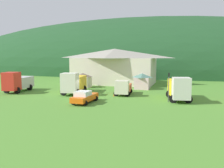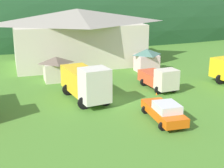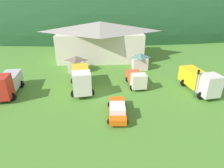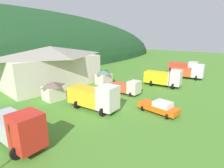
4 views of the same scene
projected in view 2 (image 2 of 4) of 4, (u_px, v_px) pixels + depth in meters
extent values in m
plane|color=#4C842D|center=(115.00, 102.00, 29.68)|extent=(200.00, 200.00, 0.00)
ellipsoid|color=#1E4723|center=(45.00, 31.00, 81.22)|extent=(171.14, 60.00, 39.14)
cube|color=beige|center=(78.00, 44.00, 44.27)|extent=(17.08, 9.79, 5.65)
pyramid|color=gray|center=(77.00, 16.00, 43.18)|extent=(18.45, 10.57, 1.98)
cube|color=beige|center=(57.00, 72.00, 36.35)|extent=(2.81, 2.53, 2.08)
pyramid|color=#6B5B4C|center=(56.00, 60.00, 35.95)|extent=(3.03, 2.74, 0.73)
cube|color=beige|center=(147.00, 63.00, 40.45)|extent=(2.66, 2.40, 2.17)
pyramid|color=#4C7A6B|center=(147.00, 52.00, 40.03)|extent=(2.87, 2.59, 0.76)
cube|color=silver|center=(95.00, 85.00, 27.78)|extent=(2.70, 2.47, 3.01)
cube|color=black|center=(95.00, 78.00, 27.50)|extent=(1.53, 1.88, 0.96)
cube|color=gold|center=(80.00, 80.00, 30.95)|extent=(3.12, 5.29, 2.20)
cylinder|color=black|center=(106.00, 100.00, 28.66)|extent=(1.10, 0.30, 1.10)
cylinder|color=black|center=(84.00, 103.00, 27.76)|extent=(1.10, 0.30, 1.10)
cylinder|color=black|center=(88.00, 87.00, 32.36)|extent=(1.10, 0.30, 1.10)
cylinder|color=black|center=(68.00, 90.00, 31.46)|extent=(1.10, 0.30, 1.10)
cube|color=beige|center=(167.00, 79.00, 31.89)|extent=(2.23, 1.81, 2.03)
cube|color=black|center=(167.00, 75.00, 31.69)|extent=(1.24, 1.39, 0.65)
cube|color=#DB512D|center=(154.00, 77.00, 34.24)|extent=(2.40, 3.63, 1.18)
cylinder|color=black|center=(173.00, 88.00, 32.51)|extent=(0.80, 0.30, 0.80)
cylinder|color=black|center=(159.00, 90.00, 31.84)|extent=(0.80, 0.30, 0.80)
cylinder|color=black|center=(158.00, 80.00, 35.20)|extent=(0.80, 0.30, 0.80)
cylinder|color=black|center=(144.00, 82.00, 34.53)|extent=(0.80, 0.30, 0.80)
cylinder|color=black|center=(220.00, 79.00, 35.08)|extent=(1.10, 0.30, 1.10)
cube|color=#EA5D10|center=(163.00, 112.00, 25.30)|extent=(2.07, 5.23, 0.70)
cube|color=silver|center=(167.00, 107.00, 24.54)|extent=(1.80, 2.13, 0.62)
cylinder|color=black|center=(183.00, 124.00, 23.99)|extent=(0.68, 0.24, 0.68)
cylinder|color=black|center=(163.00, 126.00, 23.57)|extent=(0.68, 0.24, 0.68)
cylinder|color=black|center=(163.00, 108.00, 27.23)|extent=(0.68, 0.24, 0.68)
cylinder|color=black|center=(146.00, 110.00, 26.81)|extent=(0.68, 0.24, 0.68)
cone|color=orange|center=(157.00, 95.00, 31.64)|extent=(0.36, 0.36, 0.57)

